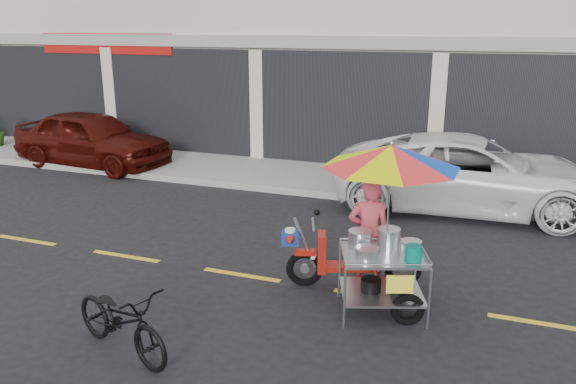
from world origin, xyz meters
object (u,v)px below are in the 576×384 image
(near_bicycle, at_px, (121,320))
(maroon_sedan, at_px, (92,139))
(white_pickup, at_px, (471,173))
(food_vendor_rig, at_px, (380,201))

(near_bicycle, bearing_deg, maroon_sedan, 59.75)
(maroon_sedan, xyz_separation_m, white_pickup, (9.25, -0.35, 0.01))
(maroon_sedan, distance_m, white_pickup, 9.26)
(maroon_sedan, xyz_separation_m, near_bicycle, (5.94, -6.98, -0.30))
(white_pickup, xyz_separation_m, food_vendor_rig, (-0.94, -4.45, 0.66))
(white_pickup, xyz_separation_m, near_bicycle, (-3.31, -6.64, -0.31))
(maroon_sedan, bearing_deg, near_bicycle, -134.54)
(food_vendor_rig, bearing_deg, white_pickup, 58.85)
(near_bicycle, distance_m, food_vendor_rig, 3.37)
(white_pickup, relative_size, food_vendor_rig, 2.03)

